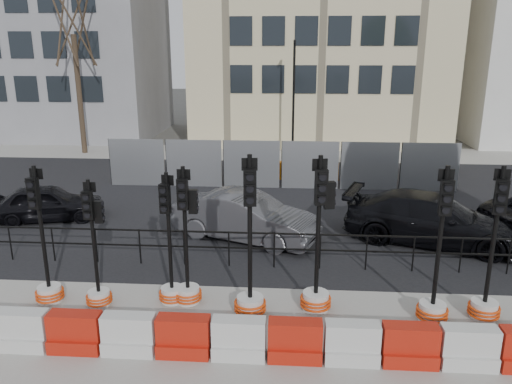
# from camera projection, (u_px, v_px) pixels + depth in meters

# --- Properties ---
(ground) EXTENTS (120.00, 120.00, 0.00)m
(ground) POSITION_uv_depth(u_px,v_px,m) (272.00, 289.00, 12.11)
(ground) COLOR #51514C
(ground) RESTS_ON ground
(sidewalk_near) EXTENTS (40.00, 6.00, 0.02)m
(sidewalk_near) POSITION_uv_depth(u_px,v_px,m) (266.00, 364.00, 9.23)
(sidewalk_near) COLOR gray
(sidewalk_near) RESTS_ON ground
(road) EXTENTS (40.00, 14.00, 0.03)m
(road) POSITION_uv_depth(u_px,v_px,m) (279.00, 202.00, 18.81)
(road) COLOR black
(road) RESTS_ON ground
(sidewalk_far) EXTENTS (40.00, 4.00, 0.02)m
(sidewalk_far) POSITION_uv_depth(u_px,v_px,m) (283.00, 154.00, 27.43)
(sidewalk_far) COLOR gray
(sidewalk_far) RESTS_ON ground
(building_grey) EXTENTS (11.00, 9.06, 14.00)m
(building_grey) POSITION_uv_depth(u_px,v_px,m) (69.00, 25.00, 32.14)
(building_grey) COLOR gray
(building_grey) RESTS_ON ground
(kerb_railing) EXTENTS (18.00, 0.04, 1.00)m
(kerb_railing) POSITION_uv_depth(u_px,v_px,m) (274.00, 244.00, 13.06)
(kerb_railing) COLOR black
(kerb_railing) RESTS_ON ground
(heras_fencing) EXTENTS (14.33, 1.72, 2.00)m
(heras_fencing) POSITION_uv_depth(u_px,v_px,m) (281.00, 168.00, 21.30)
(heras_fencing) COLOR gray
(heras_fencing) RESTS_ON ground
(lamp_post_far) EXTENTS (0.12, 0.56, 6.00)m
(lamp_post_far) POSITION_uv_depth(u_px,v_px,m) (294.00, 96.00, 25.52)
(lamp_post_far) COLOR black
(lamp_post_far) RESTS_ON ground
(tree_bare_far) EXTENTS (2.00, 2.00, 9.00)m
(tree_bare_far) POSITION_uv_depth(u_px,v_px,m) (73.00, 27.00, 25.82)
(tree_bare_far) COLOR #473828
(tree_bare_far) RESTS_ON ground
(barrier_row) EXTENTS (12.55, 0.50, 0.80)m
(barrier_row) POSITION_uv_depth(u_px,v_px,m) (267.00, 341.00, 9.32)
(barrier_row) COLOR red
(barrier_row) RESTS_ON ground
(traffic_signal_a) EXTENTS (0.64, 0.64, 3.23)m
(traffic_signal_a) POSITION_uv_depth(u_px,v_px,m) (47.00, 275.00, 11.31)
(traffic_signal_a) COLOR white
(traffic_signal_a) RESTS_ON ground
(traffic_signal_b) EXTENTS (0.58, 0.58, 2.96)m
(traffic_signal_b) POSITION_uv_depth(u_px,v_px,m) (97.00, 277.00, 11.14)
(traffic_signal_b) COLOR white
(traffic_signal_b) RESTS_ON ground
(traffic_signal_c) EXTENTS (0.61, 0.61, 3.08)m
(traffic_signal_c) POSITION_uv_depth(u_px,v_px,m) (171.00, 277.00, 11.31)
(traffic_signal_c) COLOR white
(traffic_signal_c) RESTS_ON ground
(traffic_signal_d) EXTENTS (0.63, 0.63, 3.22)m
(traffic_signal_d) POSITION_uv_depth(u_px,v_px,m) (187.00, 272.00, 11.25)
(traffic_signal_d) COLOR white
(traffic_signal_d) RESTS_ON ground
(traffic_signal_e) EXTENTS (0.71, 0.71, 3.59)m
(traffic_signal_e) POSITION_uv_depth(u_px,v_px,m) (250.00, 284.00, 10.73)
(traffic_signal_e) COLOR white
(traffic_signal_e) RESTS_ON ground
(traffic_signal_f) EXTENTS (0.69, 0.69, 3.53)m
(traffic_signal_f) POSITION_uv_depth(u_px,v_px,m) (317.00, 276.00, 10.91)
(traffic_signal_f) COLOR white
(traffic_signal_f) RESTS_ON ground
(traffic_signal_g) EXTENTS (0.67, 0.67, 3.42)m
(traffic_signal_g) POSITION_uv_depth(u_px,v_px,m) (434.00, 291.00, 10.50)
(traffic_signal_g) COLOR white
(traffic_signal_g) RESTS_ON ground
(traffic_signal_h) EXTENTS (0.67, 0.67, 3.40)m
(traffic_signal_h) POSITION_uv_depth(u_px,v_px,m) (487.00, 289.00, 10.59)
(traffic_signal_h) COLOR white
(traffic_signal_h) RESTS_ON ground
(car_a) EXTENTS (3.26, 4.35, 1.23)m
(car_a) POSITION_uv_depth(u_px,v_px,m) (47.00, 203.00, 16.76)
(car_a) COLOR black
(car_a) RESTS_ON ground
(car_b) EXTENTS (4.55, 5.45, 1.45)m
(car_b) POSITION_uv_depth(u_px,v_px,m) (246.00, 217.00, 15.03)
(car_b) COLOR #444448
(car_b) RESTS_ON ground
(car_c) EXTENTS (5.28, 6.43, 1.49)m
(car_c) POSITION_uv_depth(u_px,v_px,m) (432.00, 219.00, 14.78)
(car_c) COLOR black
(car_c) RESTS_ON ground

